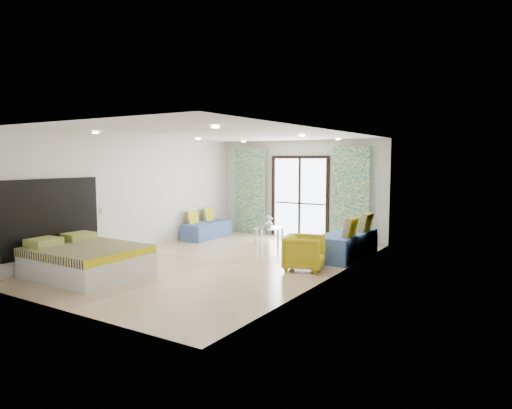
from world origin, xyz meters
The scene contains 24 objects.
floor centered at (0.00, 0.00, 0.00)m, with size 5.00×7.50×0.01m, color tan, non-canonical shape.
ceiling centered at (0.00, 0.00, 2.70)m, with size 5.00×7.50×0.01m, color silver, non-canonical shape.
wall_back centered at (0.00, 3.75, 1.35)m, with size 5.00×0.01×2.70m, color silver, non-canonical shape.
wall_front centered at (0.00, -3.75, 1.35)m, with size 5.00×0.01×2.70m, color silver, non-canonical shape.
wall_left centered at (-2.50, 0.00, 1.35)m, with size 0.01×7.50×2.70m, color silver, non-canonical shape.
wall_right centered at (2.50, 0.00, 1.35)m, with size 0.01×7.50×2.70m, color silver, non-canonical shape.
balcony_door centered at (0.00, 3.72, 1.26)m, with size 1.76×0.08×2.28m.
balcony_rail centered at (0.00, 3.73, 0.95)m, with size 1.52×0.03×0.04m, color #595451.
curtain_left centered at (-1.55, 3.57, 1.25)m, with size 1.00×0.10×2.50m, color white.
curtain_right centered at (1.55, 3.57, 1.25)m, with size 1.00×0.10×2.50m, color white.
downlight_a centered at (-1.40, -2.00, 2.67)m, with size 0.12×0.12×0.02m, color #FFE0B2.
downlight_b centered at (1.40, -2.00, 2.67)m, with size 0.12×0.12×0.02m, color #FFE0B2.
downlight_c centered at (-1.40, 1.00, 2.67)m, with size 0.12×0.12×0.02m, color #FFE0B2.
downlight_d centered at (1.40, 1.00, 2.67)m, with size 0.12×0.12×0.02m, color #FFE0B2.
downlight_e centered at (-1.40, 3.00, 2.67)m, with size 0.12×0.12×0.02m, color #FFE0B2.
downlight_f centered at (1.40, 3.00, 2.67)m, with size 0.12×0.12×0.02m, color #FFE0B2.
headboard centered at (-2.46, -2.26, 1.05)m, with size 0.06×2.10×1.50m, color black.
switch_plate centered at (-2.47, -1.01, 1.05)m, with size 0.02×0.10×0.10m, color silver.
bed centered at (-1.48, -2.26, 0.29)m, with size 2.02×1.65×0.70m.
daybed_left centered at (-2.11, 2.19, 0.25)m, with size 0.69×1.63×0.79m.
daybed_right centered at (2.12, 1.86, 0.30)m, with size 0.81×2.00×0.98m.
coffee_table centered at (-0.18, 2.37, 0.39)m, with size 0.82×0.82×0.76m.
vase centered at (-0.20, 2.33, 0.54)m, with size 0.21×0.22×0.21m, color white.
armchair centered at (1.81, 0.32, 0.38)m, with size 0.73×0.69×0.76m, color #AF9D16.
Camera 1 is at (5.71, -7.69, 2.17)m, focal length 32.00 mm.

